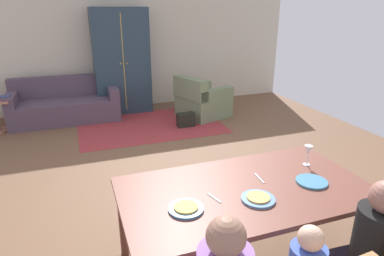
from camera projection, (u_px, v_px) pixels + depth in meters
The scene contains 18 objects.
ground_plane at pixel (171, 166), 4.65m from camera, with size 7.42×6.41×0.02m, color brown.
back_wall at pixel (127, 44), 7.06m from camera, with size 7.42×0.10×2.70m, color beige.
dining_table at pixel (246, 195), 2.60m from camera, with size 1.95×1.06×0.76m.
plate_near_man at pixel (186, 209), 2.30m from camera, with size 0.25×0.25×0.02m, color teal.
pizza_near_man at pixel (186, 207), 2.30m from camera, with size 0.17×0.17×0.01m, color gold.
plate_near_child at pixel (258, 199), 2.42m from camera, with size 0.25×0.25×0.02m, color #547FAA.
pizza_near_child at pixel (258, 197), 2.41m from camera, with size 0.17×0.17×0.01m, color gold.
plate_near_woman at pixel (312, 182), 2.66m from camera, with size 0.25×0.25×0.02m, color teal.
wine_glass at pixel (308, 151), 2.92m from camera, with size 0.07×0.07×0.19m.
fork at pixel (214, 198), 2.44m from camera, with size 0.02×0.15×0.01m, color silver.
knife at pixel (259, 178), 2.72m from camera, with size 0.01×0.17×0.01m, color silver.
area_rug at pixel (150, 125), 6.24m from camera, with size 2.60×1.80×0.01m, color maroon.
couch at pixel (66, 105), 6.43m from camera, with size 1.98×0.86×0.82m.
armchair at pixel (202, 101), 6.65m from camera, with size 1.09×1.08×0.82m.
armoire at pixel (121, 61), 6.76m from camera, with size 1.10×0.59×2.10m.
book_lower at pixel (6, 98), 5.80m from camera, with size 0.22×0.16×0.03m, color #9D372A.
book_upper at pixel (3, 97), 5.77m from camera, with size 0.22×0.16×0.03m, color #374574.
handbag at pixel (186, 120), 6.12m from camera, with size 0.32×0.16×0.26m, color black.
Camera 1 is at (-1.13, -3.43, 2.08)m, focal length 31.00 mm.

